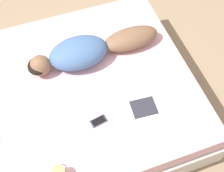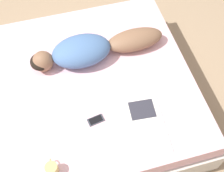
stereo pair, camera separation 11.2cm
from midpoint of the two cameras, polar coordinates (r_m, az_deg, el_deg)
The scene contains 5 objects.
ground_plane at distance 3.21m, azimuth -6.50°, elevation -4.50°, with size 12.00×12.00×0.00m, color #9E8466.
bed at distance 3.01m, azimuth -6.92°, elevation -2.41°, with size 1.88×2.11×0.47m.
person at distance 2.91m, azimuth -5.30°, elevation 6.52°, with size 0.38×1.28×0.23m.
open_magazine at distance 2.62m, azimuth 5.50°, elevation -6.42°, with size 0.57×0.35×0.01m.
cell_phone at distance 2.61m, azimuth -3.71°, elevation -6.46°, with size 0.09×0.14×0.01m.
Camera 1 is at (-1.53, 0.22, 2.81)m, focal length 50.00 mm.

